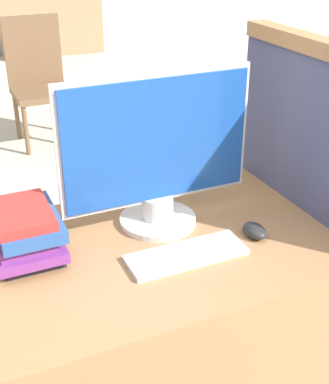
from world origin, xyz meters
TOP-DOWN VIEW (x-y plane):
  - desk at (0.00, 0.37)m, footprint 1.13×0.74m
  - carrel_divider at (0.59, 0.38)m, footprint 0.07×0.76m
  - monitor at (0.09, 0.48)m, footprint 0.62×0.25m
  - keyboard at (0.08, 0.27)m, footprint 0.35×0.13m
  - mouse at (0.33, 0.28)m, footprint 0.06×0.10m
  - book_stack at (-0.34, 0.47)m, footprint 0.19×0.27m
  - far_chair at (0.29, 3.30)m, footprint 0.44×0.44m

SIDE VIEW (x-z plane):
  - desk at x=0.00m, z-range 0.00..0.75m
  - far_chair at x=0.29m, z-range 0.04..1.01m
  - carrel_divider at x=0.59m, z-range 0.01..1.32m
  - keyboard at x=0.08m, z-range 0.75..0.77m
  - mouse at x=0.33m, z-range 0.75..0.79m
  - book_stack at x=-0.34m, z-range 0.75..0.91m
  - monitor at x=0.09m, z-range 0.75..1.24m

